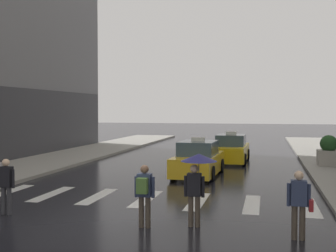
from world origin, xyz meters
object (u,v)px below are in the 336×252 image
(pedestrian_with_backpack, at_px, (144,191))
(pedestrian_with_handbag, at_px, (299,201))
(pedestrian_with_umbrella, at_px, (197,170))
(taxi_lead, at_px, (198,160))
(taxi_second, at_px, (231,150))
(pedestrian_plain_coat, at_px, (6,183))
(planter_mid_block, at_px, (329,152))

(pedestrian_with_backpack, height_order, pedestrian_with_handbag, same)
(pedestrian_with_umbrella, bearing_deg, taxi_lead, 98.92)
(taxi_second, xyz_separation_m, pedestrian_plain_coat, (-5.43, -13.88, 0.21))
(pedestrian_with_backpack, distance_m, pedestrian_plain_coat, 4.37)
(taxi_second, bearing_deg, pedestrian_with_backpack, -94.34)
(taxi_lead, distance_m, pedestrian_with_umbrella, 8.57)
(pedestrian_with_umbrella, distance_m, pedestrian_plain_coat, 5.71)
(pedestrian_plain_coat, height_order, planter_mid_block, planter_mid_block)
(planter_mid_block, bearing_deg, taxi_lead, -147.78)
(taxi_second, bearing_deg, pedestrian_plain_coat, -111.38)
(pedestrian_with_umbrella, bearing_deg, pedestrian_with_backpack, -162.95)
(pedestrian_with_backpack, relative_size, pedestrian_plain_coat, 1.00)
(taxi_lead, relative_size, pedestrian_plain_coat, 2.79)
(taxi_lead, xyz_separation_m, pedestrian_with_backpack, (-0.01, -8.84, 0.25))
(taxi_lead, bearing_deg, pedestrian_with_backpack, -90.05)
(taxi_second, height_order, pedestrian_plain_coat, taxi_second)
(taxi_second, bearing_deg, pedestrian_with_handbag, -79.06)
(taxi_lead, relative_size, pedestrian_with_backpack, 2.79)
(pedestrian_plain_coat, bearing_deg, pedestrian_with_backpack, -5.16)
(taxi_second, distance_m, pedestrian_with_umbrella, 13.89)
(taxi_second, bearing_deg, pedestrian_with_umbrella, -88.98)
(taxi_lead, relative_size, pedestrian_with_handbag, 2.79)
(taxi_lead, bearing_deg, pedestrian_with_handbag, -66.68)
(taxi_second, distance_m, planter_mid_block, 5.41)
(pedestrian_with_handbag, xyz_separation_m, pedestrian_plain_coat, (-8.22, 0.50, 0.01))
(planter_mid_block, bearing_deg, pedestrian_with_umbrella, -111.80)
(pedestrian_with_umbrella, height_order, pedestrian_plain_coat, pedestrian_with_umbrella)
(taxi_lead, height_order, pedestrian_with_handbag, taxi_lead)
(taxi_lead, distance_m, pedestrian_with_backpack, 8.84)
(pedestrian_with_umbrella, xyz_separation_m, planter_mid_block, (4.95, 12.38, -0.64))
(taxi_second, distance_m, pedestrian_with_backpack, 14.32)
(taxi_second, height_order, pedestrian_with_handbag, taxi_second)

